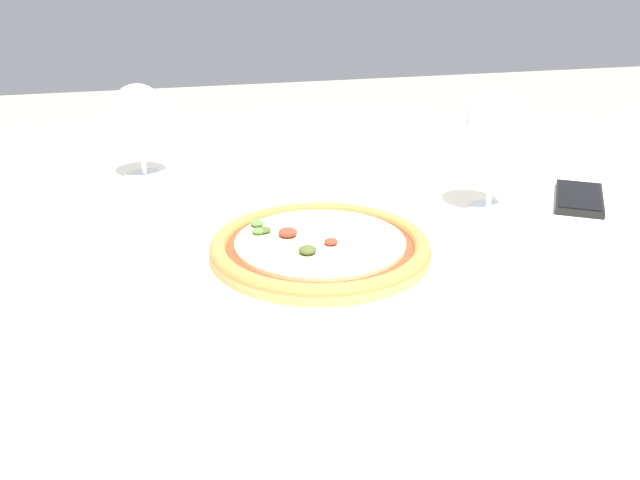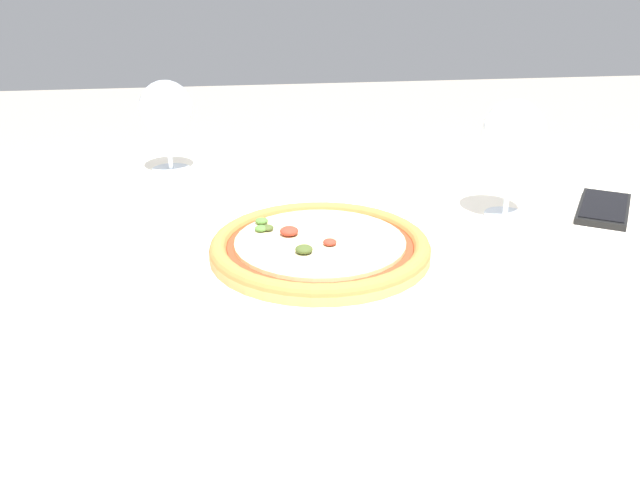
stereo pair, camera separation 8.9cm
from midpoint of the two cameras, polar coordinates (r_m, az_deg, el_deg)
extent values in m
cube|color=brown|center=(0.93, 8.44, -2.84)|extent=(1.19, 0.99, 0.04)
cube|color=white|center=(0.92, 8.52, -1.67)|extent=(1.29, 1.09, 0.01)
cylinder|color=brown|center=(1.49, -17.77, -9.40)|extent=(0.06, 0.06, 0.71)
cylinder|color=brown|center=(1.65, 21.91, -6.61)|extent=(0.06, 0.06, 0.71)
cylinder|color=white|center=(0.90, 2.83, -1.52)|extent=(0.32, 0.32, 0.01)
cylinder|color=tan|center=(0.90, 2.84, -0.88)|extent=(0.28, 0.28, 0.01)
torus|color=#B27538|center=(0.89, 2.85, -0.53)|extent=(0.28, 0.28, 0.02)
cylinder|color=#BC381E|center=(0.89, 2.85, -0.44)|extent=(0.23, 0.23, 0.00)
cylinder|color=beige|center=(0.89, 2.86, -0.21)|extent=(0.21, 0.21, 0.00)
ellipsoid|color=#4C7A33|center=(0.92, -1.98, 0.88)|extent=(0.02, 0.02, 0.01)
ellipsoid|color=#4C7A33|center=(0.94, -2.00, 1.49)|extent=(0.02, 0.02, 0.01)
ellipsoid|color=#425123|center=(0.92, -1.47, 0.93)|extent=(0.02, 0.02, 0.01)
ellipsoid|color=#A83323|center=(0.88, 3.70, -0.23)|extent=(0.02, 0.02, 0.01)
ellipsoid|color=#A83323|center=(0.90, 0.33, 0.66)|extent=(0.02, 0.02, 0.01)
ellipsoid|color=#425123|center=(0.85, 1.69, -0.81)|extent=(0.02, 0.02, 0.01)
cube|color=silver|center=(0.77, -21.26, -7.95)|extent=(0.01, 0.05, 0.00)
cube|color=silver|center=(0.77, -20.67, -7.91)|extent=(0.01, 0.05, 0.00)
cube|color=silver|center=(0.77, -20.08, -7.87)|extent=(0.01, 0.05, 0.00)
cylinder|color=silver|center=(1.09, 16.85, 1.89)|extent=(0.06, 0.06, 0.00)
cylinder|color=silver|center=(1.08, 17.13, 4.13)|extent=(0.01, 0.01, 0.09)
sphere|color=silver|center=(1.06, 17.65, 8.26)|extent=(0.09, 0.09, 0.09)
cylinder|color=silver|center=(1.27, -9.87, 5.54)|extent=(0.07, 0.07, 0.00)
cylinder|color=silver|center=(1.26, -9.99, 7.17)|extent=(0.01, 0.01, 0.07)
sphere|color=silver|center=(1.24, -10.22, 10.43)|extent=(0.09, 0.09, 0.09)
cube|color=black|center=(1.16, 23.83, 2.27)|extent=(0.13, 0.16, 0.01)
cube|color=black|center=(1.16, 23.87, 2.53)|extent=(0.12, 0.14, 0.00)
camera|label=1|loc=(0.04, -87.14, 1.24)|focal=40.00mm
camera|label=2|loc=(0.04, 92.86, -1.24)|focal=40.00mm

